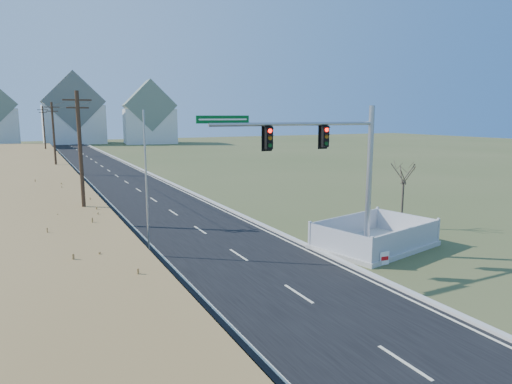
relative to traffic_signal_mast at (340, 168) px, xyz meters
The scene contains 13 objects.
ground 6.71m from the traffic_signal_mast, 163.59° to the right, with size 260.00×260.00×0.00m, color #434E26.
road 49.11m from the traffic_signal_mast, 95.29° to the left, with size 8.00×180.00×0.06m, color black.
curb 48.90m from the traffic_signal_mast, 90.42° to the left, with size 0.30×180.00×0.18m, color #B2AFA8.
utility_pole_near 17.55m from the traffic_signal_mast, 128.83° to the left, with size 1.80×0.26×9.00m.
utility_pole_mid 45.04m from the traffic_signal_mast, 104.14° to the left, with size 1.80×0.26×9.00m.
utility_pole_far 74.49m from the traffic_signal_mast, 98.50° to the left, with size 1.80×0.26×9.00m.
condo_n 110.74m from the traffic_signal_mast, 91.30° to the left, with size 15.27×10.20×18.54m.
condo_ne 103.86m from the traffic_signal_mast, 81.42° to the left, with size 14.12×10.51×16.52m.
traffic_signal_mast is the anchor object (origin of this frame).
fence_enclosure 5.51m from the traffic_signal_mast, 13.10° to the left, with size 7.38×5.81×1.50m.
open_sign 5.05m from the traffic_signal_mast, 55.25° to the right, with size 0.54×0.09×0.67m.
flagpole 10.12m from the traffic_signal_mast, 152.06° to the left, with size 0.35×0.35×7.69m.
bare_tree 8.57m from the traffic_signal_mast, 23.82° to the left, with size 1.76×1.76×4.67m.
Camera 1 is at (-9.71, -17.32, 7.42)m, focal length 32.00 mm.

